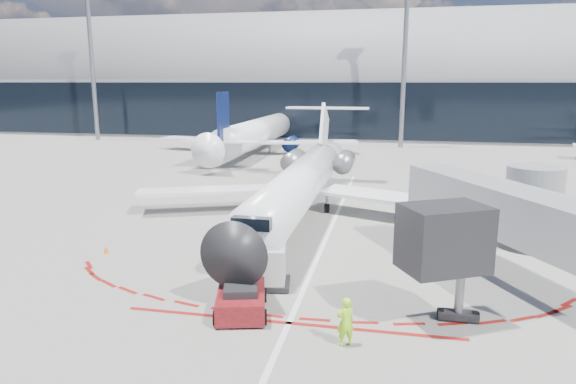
% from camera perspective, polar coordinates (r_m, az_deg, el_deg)
% --- Properties ---
extents(ground, '(260.00, 260.00, 0.00)m').
position_cam_1_polar(ground, '(32.04, 4.21, -5.30)').
color(ground, slate).
rests_on(ground, ground).
extents(apron_centerline, '(0.25, 40.00, 0.01)m').
position_cam_1_polar(apron_centerline, '(33.94, 4.64, -4.30)').
color(apron_centerline, silver).
rests_on(apron_centerline, ground).
extents(apron_stop_bar, '(14.00, 0.25, 0.01)m').
position_cam_1_polar(apron_stop_bar, '(21.47, 0.09, -14.35)').
color(apron_stop_bar, maroon).
rests_on(apron_stop_bar, ground).
extents(terminal_building, '(150.00, 24.15, 24.00)m').
position_cam_1_polar(terminal_building, '(95.39, 9.46, 11.34)').
color(terminal_building, gray).
rests_on(terminal_building, ground).
extents(jet_bridge, '(10.03, 15.20, 4.90)m').
position_cam_1_polar(jet_bridge, '(28.73, 23.24, -2.10)').
color(jet_bridge, '#94989C').
rests_on(jet_bridge, ground).
extents(light_mast_west, '(0.70, 0.70, 25.00)m').
position_cam_1_polar(light_mast_west, '(92.35, -20.93, 13.17)').
color(light_mast_west, slate).
rests_on(light_mast_west, ground).
extents(light_mast_centre, '(0.70, 0.70, 25.00)m').
position_cam_1_polar(light_mast_centre, '(78.40, 12.81, 13.98)').
color(light_mast_centre, slate).
rests_on(light_mast_centre, ground).
extents(regional_jet, '(25.18, 31.05, 7.78)m').
position_cam_1_polar(regional_jet, '(36.84, 1.59, 1.20)').
color(regional_jet, white).
rests_on(regional_jet, ground).
extents(pushback_tug, '(2.78, 5.14, 1.31)m').
position_cam_1_polar(pushback_tug, '(22.16, -5.23, -11.89)').
color(pushback_tug, '#510B0E').
rests_on(pushback_tug, ground).
extents(ramp_worker, '(0.83, 0.73, 1.90)m').
position_cam_1_polar(ramp_worker, '(19.55, 6.38, -14.13)').
color(ramp_worker, '#A7FF1A').
rests_on(ramp_worker, ground).
extents(uld_container, '(2.36, 2.10, 1.97)m').
position_cam_1_polar(uld_container, '(24.56, -2.28, -8.39)').
color(uld_container, black).
rests_on(uld_container, ground).
extents(safety_cone_left, '(0.31, 0.31, 0.43)m').
position_cam_1_polar(safety_cone_left, '(31.23, -19.57, -6.05)').
color(safety_cone_left, '#FF6505').
rests_on(safety_cone_left, ground).
extents(bg_airliner_0, '(32.87, 34.80, 10.63)m').
position_cam_1_polar(bg_airliner_0, '(71.26, -3.56, 8.68)').
color(bg_airliner_0, white).
rests_on(bg_airliner_0, ground).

